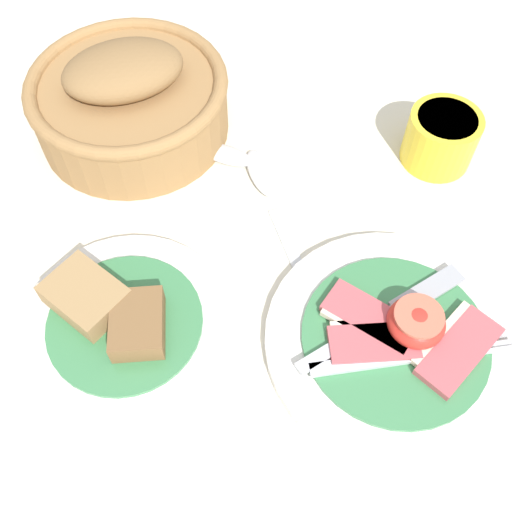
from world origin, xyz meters
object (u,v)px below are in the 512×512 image
object	(u,v)px
breakfast_plate	(396,339)
bread_basket	(130,99)
sugar_cup	(441,137)
teaspoon_near_cup	(247,162)
teaspoon_by_saucer	(267,192)
bread_plate	(122,322)

from	to	relation	value
breakfast_plate	bread_basket	distance (m)	0.38
sugar_cup	teaspoon_near_cup	xyz separation A→B (m)	(-0.21, -0.00, -0.03)
breakfast_plate	teaspoon_by_saucer	xyz separation A→B (m)	(-0.11, 0.18, -0.01)
sugar_cup	bread_basket	size ratio (longest dim) A/B	0.35
bread_plate	teaspoon_near_cup	world-z (taller)	bread_plate
breakfast_plate	bread_plate	xyz separation A→B (m)	(-0.25, 0.03, 0.00)
sugar_cup	bread_basket	xyz separation A→B (m)	(-0.34, 0.06, 0.01)
breakfast_plate	bread_plate	bearing A→B (deg)	174.15
breakfast_plate	teaspoon_near_cup	distance (m)	0.26
breakfast_plate	bread_basket	xyz separation A→B (m)	(-0.26, 0.28, 0.03)
bread_plate	sugar_cup	xyz separation A→B (m)	(0.33, 0.20, 0.02)
bread_basket	teaspoon_by_saucer	xyz separation A→B (m)	(0.15, -0.10, -0.04)
bread_plate	bread_basket	xyz separation A→B (m)	(-0.01, 0.26, 0.03)
breakfast_plate	bread_basket	world-z (taller)	bread_basket
bread_plate	bread_basket	distance (m)	0.26
bread_plate	bread_basket	world-z (taller)	bread_basket
teaspoon_by_saucer	bread_plate	bearing A→B (deg)	121.61
breakfast_plate	teaspoon_by_saucer	bearing A→B (deg)	121.30
breakfast_plate	sugar_cup	size ratio (longest dim) A/B	3.05
bread_plate	sugar_cup	distance (m)	0.39
breakfast_plate	teaspoon_near_cup	xyz separation A→B (m)	(-0.13, 0.22, -0.01)
bread_plate	teaspoon_by_saucer	world-z (taller)	bread_plate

